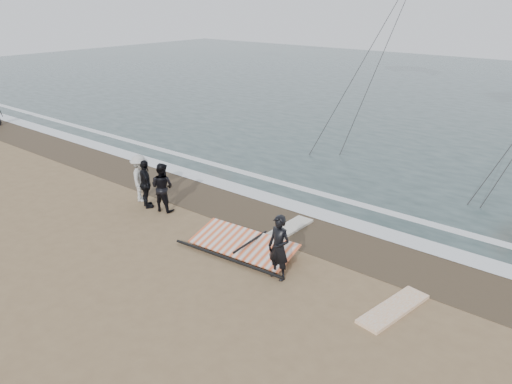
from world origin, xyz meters
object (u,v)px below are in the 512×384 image
man_main (279,248)px  board_cream (287,230)px  board_white (394,309)px  sail_rig (244,244)px

man_main → board_cream: man_main is taller
board_white → board_cream: 5.21m
board_white → board_cream: bearing=166.7°
board_cream → sail_rig: size_ratio=0.60×
man_main → board_cream: size_ratio=0.81×
board_cream → sail_rig: sail_rig is taller
man_main → board_cream: 3.17m
board_white → sail_rig: bearing=-171.7°
man_main → board_white: bearing=13.2°
man_main → board_white: man_main is taller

